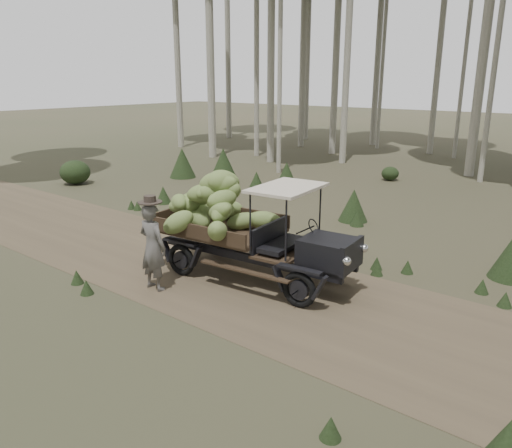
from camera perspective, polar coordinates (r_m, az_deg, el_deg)
name	(u,v)px	position (r m, az deg, el deg)	size (l,w,h in m)	color
ground	(208,271)	(11.14, -5.49, -5.42)	(120.00, 120.00, 0.00)	#473D2B
dirt_track	(208,271)	(11.14, -5.49, -5.40)	(70.00, 4.00, 0.01)	brown
banana_truck	(232,215)	(10.58, -2.77, 1.09)	(4.69, 2.40, 2.32)	black
farmer	(153,246)	(10.10, -11.73, -2.46)	(0.66, 0.49, 1.94)	#55514E
undergrowth	(223,260)	(10.31, -3.80, -4.10)	(22.63, 25.14, 1.40)	#233319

